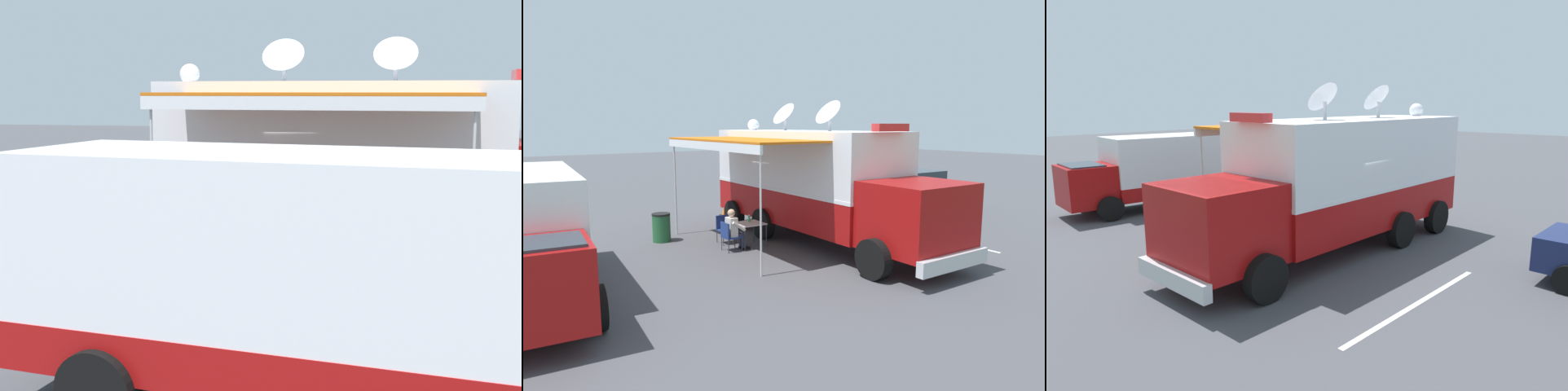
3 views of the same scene
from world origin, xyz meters
TOP-DOWN VIEW (x-y plane):
  - ground_plane at (0.00, 0.00)m, footprint 100.00×100.00m
  - lot_stripe at (-3.41, 2.58)m, footprint 0.29×4.80m
  - command_truck at (0.06, 0.75)m, footprint 5.06×9.57m
  - folding_table at (2.12, -0.01)m, footprint 0.83×0.83m
  - water_bottle at (2.06, -0.12)m, footprint 0.07×0.07m
  - folding_chair_at_table at (2.92, 0.11)m, footprint 0.50×0.50m
  - folding_chair_beside_table at (2.50, -0.86)m, footprint 0.50×0.50m
  - seated_responder at (2.73, 0.12)m, footprint 0.67×0.57m
  - trash_bin at (4.05, -2.20)m, footprint 0.57×0.57m
  - traffic_cone at (0.28, -4.81)m, footprint 0.36×0.36m
  - support_truck at (8.26, 0.82)m, footprint 2.99×7.00m

SIDE VIEW (x-z plane):
  - ground_plane at x=0.00m, z-range 0.00..0.00m
  - lot_stripe at x=-3.41m, z-range 0.00..0.01m
  - traffic_cone at x=0.28m, z-range -0.01..0.57m
  - trash_bin at x=4.05m, z-range 0.00..0.91m
  - folding_chair_at_table at x=2.92m, z-range 0.08..0.95m
  - folding_chair_beside_table at x=2.50m, z-range 0.08..0.95m
  - seated_responder at x=2.73m, z-range 0.03..1.28m
  - folding_table at x=2.12m, z-range 0.31..1.04m
  - water_bottle at x=2.06m, z-range 0.72..0.95m
  - support_truck at x=8.26m, z-range 0.04..2.74m
  - command_truck at x=0.06m, z-range -0.32..4.21m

